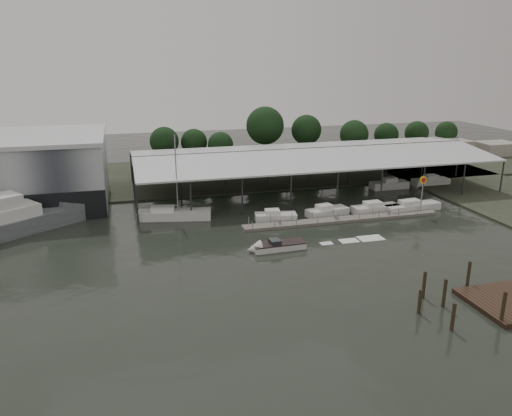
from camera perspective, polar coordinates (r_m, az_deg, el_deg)
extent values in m
plane|color=black|center=(55.40, -0.03, -5.98)|extent=(200.00, 200.00, 0.00)
cube|color=#393F2F|center=(94.67, -6.71, 3.76)|extent=(140.00, 30.00, 0.30)
cube|color=#ABB0B6|center=(82.26, -25.17, 3.73)|extent=(24.00, 20.00, 10.00)
cube|color=black|center=(73.38, -26.10, -0.28)|extent=(24.00, 0.30, 4.00)
cube|color=silver|center=(81.37, -25.63, 7.29)|extent=(24.50, 20.50, 0.60)
cube|color=#2A2D2F|center=(84.28, 6.20, 6.76)|extent=(58.00, 0.40, 0.30)
cylinder|color=#2A2D2F|center=(68.39, -13.47, 0.51)|extent=(0.24, 0.24, 5.50)
cylinder|color=#2A2D2F|center=(90.53, 26.29, 3.21)|extent=(0.24, 0.24, 5.50)
cylinder|color=#2A2D2F|center=(90.71, -14.06, 4.50)|extent=(0.24, 0.24, 5.50)
cylinder|color=#2A2D2F|center=(108.39, 18.40, 6.13)|extent=(0.24, 0.24, 5.50)
cube|color=slate|center=(69.06, 9.86, -1.32)|extent=(28.00, 2.00, 0.40)
cylinder|color=gray|center=(63.80, -0.44, -2.04)|extent=(0.10, 0.10, 1.20)
cylinder|color=gray|center=(75.88, 18.55, 0.18)|extent=(0.10, 0.10, 1.20)
cube|color=gray|center=(68.50, 9.12, -1.00)|extent=(0.30, 0.30, 0.70)
cylinder|color=gray|center=(74.16, 18.40, 1.18)|extent=(0.16, 0.16, 5.00)
cylinder|color=yellow|center=(73.55, 18.58, 3.05)|extent=(1.10, 0.12, 1.10)
cylinder|color=red|center=(73.50, 18.61, 3.04)|extent=(0.70, 0.05, 0.70)
cube|color=gray|center=(118.03, 20.59, 6.38)|extent=(10.00, 8.00, 4.00)
cube|color=gray|center=(125.34, 25.71, 6.11)|extent=(8.00, 6.00, 3.00)
cube|color=slate|center=(70.34, -26.01, -1.91)|extent=(17.13, 14.13, 2.40)
cube|color=slate|center=(73.36, -20.69, 0.29)|extent=(5.40, 5.69, 1.83)
cube|color=silver|center=(69.44, -26.97, -0.72)|extent=(9.05, 8.04, 1.80)
cube|color=silver|center=(68.99, -27.16, 0.63)|extent=(5.42, 5.22, 1.61)
cube|color=silver|center=(69.83, -9.28, -0.83)|extent=(10.27, 4.53, 1.40)
cube|color=silver|center=(69.74, -10.62, -0.15)|extent=(3.48, 2.39, 0.80)
cylinder|color=gray|center=(68.25, -9.10, 3.82)|extent=(0.16, 0.16, 10.85)
cylinder|color=gray|center=(69.56, -10.40, 0.25)|extent=(3.45, 0.81, 0.12)
cube|color=silver|center=(58.34, 2.62, -4.40)|extent=(6.26, 2.23, 0.90)
cone|color=silver|center=(57.44, -0.24, -4.74)|extent=(1.67, 2.06, 2.00)
cube|color=black|center=(58.20, 2.63, -4.04)|extent=(6.27, 2.29, 0.12)
cube|color=#2A2D2F|center=(57.95, 2.17, -3.86)|extent=(1.25, 1.44, 0.50)
cube|color=silver|center=(60.69, 8.06, -4.03)|extent=(2.30, 1.50, 0.04)
cube|color=silver|center=(61.98, 10.57, -3.70)|extent=(3.10, 2.00, 0.04)
cube|color=silver|center=(63.38, 12.98, -3.38)|extent=(3.90, 2.50, 0.04)
cube|color=silver|center=(68.10, 2.26, -1.07)|extent=(5.92, 3.14, 1.10)
cube|color=silver|center=(67.71, 1.87, -0.46)|extent=(2.22, 1.92, 0.70)
cube|color=silver|center=(71.02, 8.15, -0.47)|extent=(6.39, 3.30, 1.10)
cube|color=silver|center=(70.60, 7.80, 0.12)|extent=(2.39, 1.98, 0.70)
cube|color=silver|center=(73.75, 13.50, -0.12)|extent=(7.10, 2.58, 1.10)
cube|color=silver|center=(73.29, 13.19, 0.45)|extent=(2.53, 1.74, 0.70)
cube|color=silver|center=(75.96, 17.41, 0.07)|extent=(8.81, 3.07, 1.10)
cube|color=silver|center=(75.48, 17.15, 0.62)|extent=(3.17, 1.91, 0.70)
cylinder|color=#352B1A|center=(48.33, 20.71, -9.39)|extent=(0.32, 0.32, 3.31)
cylinder|color=#352B1A|center=(47.23, 26.36, -10.55)|extent=(0.32, 0.32, 3.62)
cylinder|color=#352B1A|center=(46.59, 18.17, -10.44)|extent=(0.32, 0.32, 2.87)
cylinder|color=#352B1A|center=(49.43, 18.62, -8.61)|extent=(0.32, 0.32, 3.24)
cylinder|color=#352B1A|center=(53.25, 23.09, -7.24)|extent=(0.32, 0.32, 3.22)
cylinder|color=#352B1A|center=(44.81, 21.56, -11.82)|extent=(0.32, 0.32, 3.06)
cylinder|color=#312316|center=(100.24, -10.33, 5.47)|extent=(0.50, 0.50, 4.03)
sphere|color=#1A3716|center=(99.59, -10.44, 7.51)|extent=(5.64, 5.64, 5.64)
cylinder|color=#312316|center=(101.06, -7.03, 5.62)|extent=(0.50, 0.50, 3.73)
sphere|color=#1A3716|center=(100.46, -7.10, 7.50)|extent=(5.22, 5.22, 5.22)
cylinder|color=#312316|center=(98.84, -4.04, 5.40)|extent=(0.50, 0.50, 3.56)
sphere|color=#1A3716|center=(98.25, -4.08, 7.24)|extent=(4.99, 4.99, 4.99)
cylinder|color=#312316|center=(104.94, 1.03, 6.68)|extent=(0.50, 0.50, 5.57)
sphere|color=#1A3716|center=(104.16, 1.04, 9.40)|extent=(7.80, 7.80, 7.80)
cylinder|color=#312316|center=(108.96, 5.71, 6.73)|extent=(0.50, 0.50, 4.59)
sphere|color=#1A3716|center=(108.30, 5.77, 8.87)|extent=(6.42, 6.42, 6.42)
cylinder|color=#312316|center=(107.37, 11.03, 6.25)|extent=(0.50, 0.50, 4.24)
sphere|color=#1A3716|center=(106.74, 11.15, 8.26)|extent=(5.93, 5.93, 5.93)
cylinder|color=#312316|center=(112.93, 14.53, 6.41)|extent=(0.50, 0.50, 3.72)
sphere|color=#1A3716|center=(112.39, 14.66, 8.08)|extent=(5.21, 5.21, 5.21)
cylinder|color=#312316|center=(117.62, 17.74, 6.56)|extent=(0.50, 0.50, 3.74)
sphere|color=#1A3716|center=(117.10, 17.89, 8.17)|extent=(5.23, 5.23, 5.23)
cylinder|color=#312316|center=(122.96, 20.76, 6.64)|extent=(0.50, 0.50, 3.53)
sphere|color=#1A3716|center=(122.48, 20.91, 8.10)|extent=(4.94, 4.94, 4.94)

